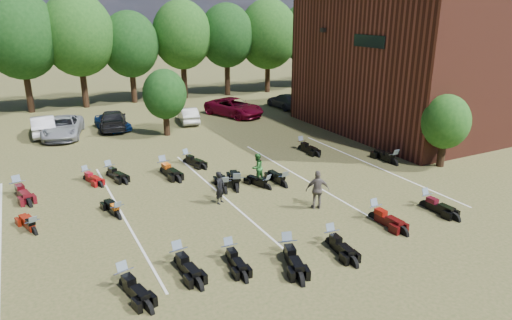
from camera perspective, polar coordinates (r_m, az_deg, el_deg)
ground at (r=22.32m, az=5.88°, el=-5.64°), size 160.00×160.00×0.00m
car_1 at (r=37.60m, az=-25.07°, el=3.93°), size 1.70×4.59×1.50m
car_2 at (r=36.49m, az=-22.98°, el=3.80°), size 3.68×5.78×1.49m
car_3 at (r=37.72m, az=-17.45°, el=4.84°), size 2.89×5.28×1.45m
car_4 at (r=37.40m, az=-17.49°, el=4.60°), size 2.61×4.08×1.29m
car_5 at (r=38.37m, az=-8.46°, el=5.58°), size 2.04×4.04×1.27m
car_6 at (r=40.38m, az=-2.75°, el=6.61°), size 4.44×6.17×1.56m
car_7 at (r=43.75m, az=3.67°, el=7.38°), size 1.93×4.66×1.35m
person_black at (r=22.19m, az=-4.52°, el=-3.45°), size 0.71×0.68×1.63m
person_green at (r=24.92m, az=0.15°, el=-0.94°), size 0.93×0.83×1.59m
person_grey at (r=21.70m, az=7.70°, el=-3.71°), size 1.20×0.90×1.90m
motorcycle_0 at (r=16.83m, az=-16.04°, el=-15.02°), size 1.24×2.43×1.30m
motorcycle_1 at (r=17.65m, az=-9.60°, el=-12.80°), size 0.95×2.41×1.31m
motorcycle_2 at (r=17.82m, az=-3.34°, el=-12.22°), size 0.85×2.18×1.19m
motorcycle_3 at (r=17.97m, az=3.91°, el=-11.95°), size 1.41×2.57×1.36m
motorcycle_4 at (r=18.96m, az=9.30°, el=-10.43°), size 0.93×2.31×1.26m
motorcycle_5 at (r=23.50m, az=20.38°, el=-5.50°), size 0.81×2.32×1.28m
motorcycle_6 at (r=21.52m, az=14.56°, el=-7.14°), size 0.83×2.38×1.31m
motorcycle_7 at (r=21.74m, az=-25.95°, el=-8.23°), size 1.20×2.13×1.13m
motorcycle_8 at (r=21.87m, az=-16.83°, el=-6.92°), size 0.99×2.16×1.16m
motorcycle_9 at (r=23.96m, az=-2.41°, el=-3.82°), size 1.56×2.65×1.41m
motorcycle_10 at (r=24.49m, az=3.51°, el=-3.33°), size 0.72×2.22×1.23m
motorcycle_11 at (r=23.75m, az=-3.87°, el=-4.05°), size 1.13×2.31×1.24m
motorcycle_12 at (r=24.14m, az=1.40°, el=-3.63°), size 1.26×2.13×1.13m
motorcycle_13 at (r=29.07m, az=16.82°, el=-0.54°), size 0.85×2.47×1.37m
motorcycle_14 at (r=26.39m, az=-27.48°, el=-3.85°), size 1.34×2.62×1.40m
motorcycle_15 at (r=27.05m, az=-20.39°, el=-2.35°), size 1.30×2.14×1.14m
motorcycle_16 at (r=27.23m, az=-17.78°, el=-1.93°), size 1.37×2.39×1.27m
motorcycle_17 at (r=27.01m, az=-11.44°, el=-1.55°), size 1.16×2.60×1.40m
motorcycle_18 at (r=28.41m, az=-8.63°, el=-0.37°), size 1.35×2.30×1.22m
motorcycle_19 at (r=30.86m, az=5.68°, el=1.28°), size 0.87×2.34×1.28m
brick_building at (r=42.43m, az=25.08°, el=11.77°), size 25.40×15.20×10.70m
tree_line at (r=47.14m, az=-15.29°, el=14.50°), size 56.00×6.00×9.79m
young_tree_near_building at (r=28.99m, az=22.63°, el=4.43°), size 2.80×2.80×4.16m
young_tree_midfield at (r=34.27m, az=-11.35°, el=8.07°), size 3.20×3.20×4.70m
parking_lines at (r=23.43m, az=-4.35°, el=-4.37°), size 20.10×14.00×0.01m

